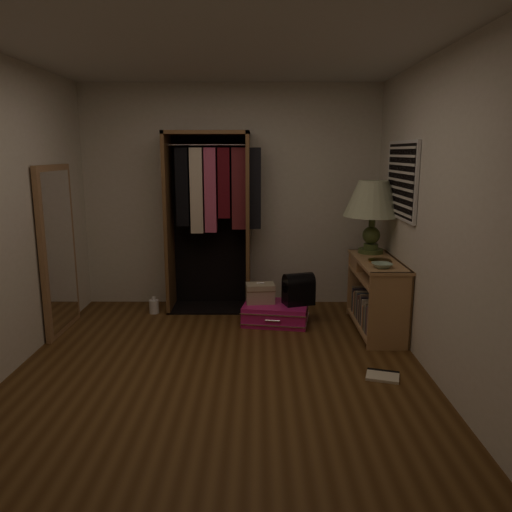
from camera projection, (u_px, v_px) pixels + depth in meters
name	position (u px, v px, depth m)	size (l,w,h in m)	color
ground	(220.00, 371.00, 4.23)	(4.00, 4.00, 0.00)	#503217
room_walls	(227.00, 193.00, 3.96)	(3.52, 4.02, 2.60)	beige
console_bookshelf	(375.00, 293.00, 5.16)	(0.42, 1.12, 0.75)	#AD7F53
open_wardrobe	(212.00, 205.00, 5.71)	(1.08, 0.50, 2.05)	brown
floor_mirror	(58.00, 250.00, 5.04)	(0.06, 0.80, 1.70)	#9C714B
pink_suitcase	(276.00, 313.00, 5.41)	(0.77, 0.61, 0.21)	#CB1872
train_case	(260.00, 293.00, 5.42)	(0.33, 0.24, 0.22)	tan
black_bag	(299.00, 288.00, 5.35)	(0.36, 0.29, 0.34)	black
table_lamp	(373.00, 200.00, 5.29)	(0.65, 0.65, 0.78)	#405429
brass_tray	(380.00, 261.00, 4.98)	(0.29, 0.29, 0.01)	#A2783E
ceramic_bowl	(382.00, 265.00, 4.70)	(0.19, 0.19, 0.05)	#99B79E
white_jug	(154.00, 306.00, 5.73)	(0.11, 0.11, 0.19)	silver
floor_book	(383.00, 375.00, 4.12)	(0.31, 0.28, 0.02)	beige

